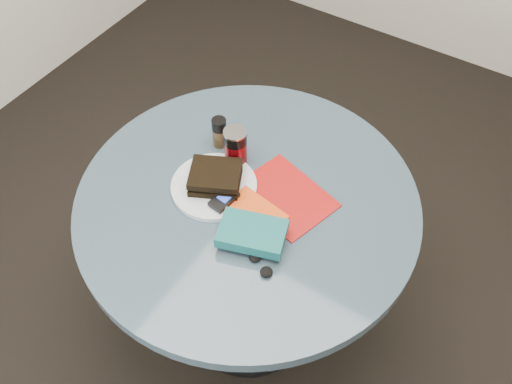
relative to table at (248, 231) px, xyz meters
The scene contains 11 objects.
ground 0.59m from the table, ahead, with size 4.00×4.00×0.00m, color black.
table is the anchor object (origin of this frame).
plate 0.20m from the table, 169.88° to the right, with size 0.25×0.25×0.02m, color silver.
sandwich 0.23m from the table, behind, with size 0.18×0.17×0.05m.
soda_can 0.27m from the table, 136.08° to the left, with size 0.08×0.08×0.13m.
pepper_grinder 0.32m from the table, 143.92° to the left, with size 0.06×0.06×0.10m.
magazine 0.20m from the table, 36.15° to the left, with size 0.26×0.20×0.00m, color #9E0F0E.
red_book 0.19m from the table, 40.30° to the right, with size 0.17×0.11×0.01m, color #DC4711.
novel 0.25m from the table, 51.86° to the right, with size 0.18×0.12×0.03m, color #125456.
mp3_player 0.20m from the table, 128.54° to the right, with size 0.06×0.09×0.02m.
headphones 0.29m from the table, 48.35° to the right, with size 0.10×0.07×0.02m.
Camera 1 is at (0.57, -0.85, 2.04)m, focal length 40.00 mm.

